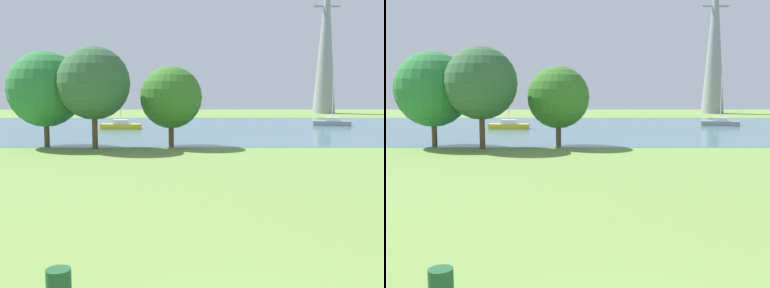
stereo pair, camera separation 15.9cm
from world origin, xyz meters
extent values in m
plane|color=olive|center=(0.00, 22.00, 0.00)|extent=(160.00, 160.00, 0.00)
cylinder|color=#1E512D|center=(-4.22, 2.06, 0.40)|extent=(0.56, 0.56, 0.80)
cube|color=slate|center=(0.00, 50.00, 0.01)|extent=(140.00, 40.00, 0.02)
cube|color=gray|center=(17.53, 52.99, 0.32)|extent=(5.03, 2.80, 0.60)
cube|color=white|center=(17.53, 52.99, 0.87)|extent=(2.04, 1.57, 0.50)
cylinder|color=silver|center=(17.53, 52.99, 3.74)|extent=(0.10, 0.10, 6.25)
cube|color=yellow|center=(-9.50, 48.10, 0.32)|extent=(4.86, 1.70, 0.60)
cube|color=white|center=(-9.50, 48.10, 0.87)|extent=(1.84, 1.17, 0.50)
cylinder|color=silver|center=(-9.50, 48.10, 3.80)|extent=(0.10, 0.10, 6.36)
cylinder|color=brown|center=(-13.16, 30.79, 1.30)|extent=(0.44, 0.44, 2.59)
sphere|color=#2B7739|center=(-13.16, 30.79, 4.78)|extent=(6.24, 6.24, 6.24)
cylinder|color=brown|center=(-8.84, 29.27, 1.61)|extent=(0.44, 0.44, 3.22)
sphere|color=#345F39|center=(-8.84, 29.27, 5.25)|extent=(5.80, 5.80, 5.80)
cylinder|color=brown|center=(-2.78, 30.92, 1.15)|extent=(0.44, 0.44, 2.30)
sphere|color=#367128|center=(-2.78, 30.92, 4.11)|extent=(5.17, 5.17, 5.17)
cone|color=gray|center=(25.56, 84.73, 14.85)|extent=(4.40, 4.40, 29.70)
cube|color=gray|center=(25.56, 84.73, 20.76)|extent=(5.20, 0.30, 0.30)
camera|label=1|loc=(-1.31, -7.89, 4.78)|focal=43.54mm
camera|label=2|loc=(-1.15, -7.89, 4.78)|focal=43.54mm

